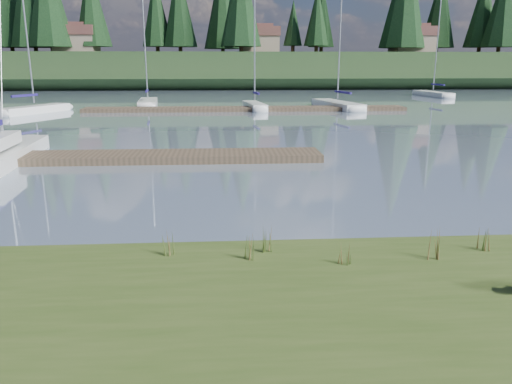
{
  "coord_description": "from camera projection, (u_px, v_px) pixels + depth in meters",
  "views": [
    {
      "loc": [
        0.08,
        -10.92,
        3.81
      ],
      "look_at": [
        0.77,
        -0.5,
        1.09
      ],
      "focal_mm": 35.0,
      "sensor_mm": 36.0,
      "label": 1
    }
  ],
  "objects": [
    {
      "name": "house_2",
      "position": [
        412.0,
        39.0,
        78.22
      ],
      "size": [
        6.3,
        5.3,
        4.65
      ],
      "color": "gray",
      "rests_on": "ridge"
    },
    {
      "name": "weed_1",
      "position": [
        266.0,
        239.0,
        9.35
      ],
      "size": [
        0.17,
        0.14,
        0.59
      ],
      "color": "#475B23",
      "rests_on": "bank"
    },
    {
      "name": "weed_4",
      "position": [
        345.0,
        255.0,
        8.79
      ],
      "size": [
        0.17,
        0.14,
        0.41
      ],
      "color": "#475B23",
      "rests_on": "bank"
    },
    {
      "name": "weed_2",
      "position": [
        434.0,
        243.0,
        9.0
      ],
      "size": [
        0.17,
        0.14,
        0.71
      ],
      "color": "#475B23",
      "rests_on": "bank"
    },
    {
      "name": "ridge",
      "position": [
        221.0,
        71.0,
        81.37
      ],
      "size": [
        200.0,
        20.0,
        5.0
      ],
      "primitive_type": "cube",
      "color": "#1D3218",
      "rests_on": "ground"
    },
    {
      "name": "sailboat_bg_1",
      "position": [
        148.0,
        102.0,
        45.59
      ],
      "size": [
        2.31,
        7.84,
        11.55
      ],
      "rotation": [
        0.0,
        0.0,
        1.68
      ],
      "color": "white",
      "rests_on": "ground"
    },
    {
      "name": "dock_near",
      "position": [
        121.0,
        157.0,
        19.9
      ],
      "size": [
        16.0,
        2.0,
        0.3
      ],
      "primitive_type": "cube",
      "color": "#4C3D2C",
      "rests_on": "ground"
    },
    {
      "name": "sailboat_bg_5",
      "position": [
        430.0,
        93.0,
        58.05
      ],
      "size": [
        2.35,
        7.91,
        11.15
      ],
      "rotation": [
        0.0,
        0.0,
        1.68
      ],
      "color": "white",
      "rests_on": "ground"
    },
    {
      "name": "house_0",
      "position": [
        76.0,
        39.0,
        75.84
      ],
      "size": [
        6.3,
        5.3,
        4.65
      ],
      "color": "gray",
      "rests_on": "ridge"
    },
    {
      "name": "ground",
      "position": [
        222.0,
        111.0,
        40.47
      ],
      "size": [
        200.0,
        200.0,
        0.0
      ],
      "primitive_type": "plane",
      "color": "#8193AA",
      "rests_on": "ground"
    },
    {
      "name": "conifer_5",
      "position": [
        317.0,
        16.0,
        77.34
      ],
      "size": [
        3.96,
        3.96,
        10.35
      ],
      "color": "#382619",
      "rests_on": "ridge"
    },
    {
      "name": "weed_5",
      "position": [
        483.0,
        238.0,
        9.43
      ],
      "size": [
        0.17,
        0.14,
        0.56
      ],
      "color": "#475B23",
      "rests_on": "bank"
    },
    {
      "name": "conifer_7",
      "position": [
        483.0,
        8.0,
        79.7
      ],
      "size": [
        5.28,
        5.28,
        13.2
      ],
      "color": "#382619",
      "rests_on": "ridge"
    },
    {
      "name": "conifer_3",
      "position": [
        156.0,
        10.0,
        77.43
      ],
      "size": [
        4.84,
        4.84,
        12.25
      ],
      "color": "#382619",
      "rests_on": "ridge"
    },
    {
      "name": "mud_lip",
      "position": [
        221.0,
        256.0,
        9.94
      ],
      "size": [
        60.0,
        0.5,
        0.14
      ],
      "primitive_type": "cube",
      "color": "#33281C",
      "rests_on": "ground"
    },
    {
      "name": "sailboat_bg_2",
      "position": [
        253.0,
        105.0,
        42.05
      ],
      "size": [
        1.9,
        6.01,
        9.11
      ],
      "rotation": [
        0.0,
        0.0,
        1.7
      ],
      "color": "white",
      "rests_on": "ground"
    },
    {
      "name": "sailboat_main",
      "position": [
        4.0,
        150.0,
        19.83
      ],
      "size": [
        2.43,
        9.04,
        12.84
      ],
      "rotation": [
        0.0,
        0.0,
        1.65
      ],
      "color": "white",
      "rests_on": "ground"
    },
    {
      "name": "house_1",
      "position": [
        259.0,
        40.0,
        78.61
      ],
      "size": [
        6.3,
        5.3,
        4.65
      ],
      "color": "gray",
      "rests_on": "ridge"
    },
    {
      "name": "weed_0",
      "position": [
        250.0,
        246.0,
        8.98
      ],
      "size": [
        0.17,
        0.14,
        0.63
      ],
      "color": "#475B23",
      "rests_on": "bank"
    },
    {
      "name": "sailboat_bg_0",
      "position": [
        41.0,
        108.0,
        39.11
      ],
      "size": [
        4.32,
        6.76,
        10.12
      ],
      "rotation": [
        0.0,
        0.0,
        1.1
      ],
      "color": "white",
      "rests_on": "ground"
    },
    {
      "name": "dock_far",
      "position": [
        246.0,
        109.0,
        40.56
      ],
      "size": [
        26.0,
        2.2,
        0.3
      ],
      "primitive_type": "cube",
      "color": "#4C3D2C",
      "rests_on": "ground"
    },
    {
      "name": "sailboat_bg_3",
      "position": [
        334.0,
        104.0,
        43.6
      ],
      "size": [
        3.37,
        8.75,
        12.55
      ],
      "rotation": [
        0.0,
        0.0,
        1.77
      ],
      "color": "white",
      "rests_on": "ground"
    },
    {
      "name": "weed_3",
      "position": [
        169.0,
        243.0,
        9.2
      ],
      "size": [
        0.17,
        0.14,
        0.54
      ],
      "color": "#475B23",
      "rests_on": "bank"
    }
  ]
}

